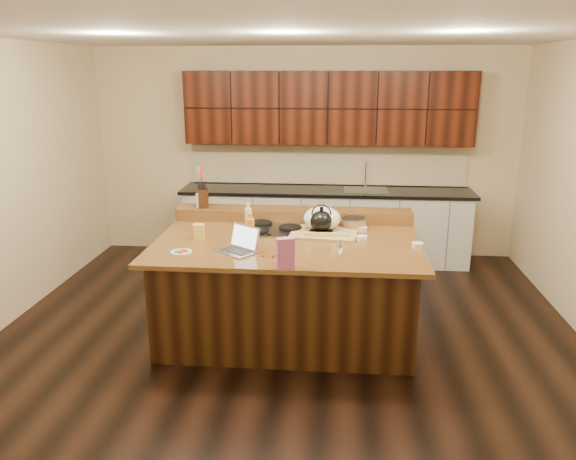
{
  "coord_description": "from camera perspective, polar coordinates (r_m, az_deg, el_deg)",
  "views": [
    {
      "loc": [
        0.44,
        -4.86,
        2.42
      ],
      "look_at": [
        0.0,
        0.05,
        1.0
      ],
      "focal_mm": 35.0,
      "sensor_mm": 36.0,
      "label": 1
    }
  ],
  "objects": [
    {
      "name": "utensil_crock",
      "position": [
        5.88,
        -8.75,
        3.0
      ],
      "size": [
        0.14,
        0.14,
        0.14
      ],
      "primitive_type": "cylinder",
      "rotation": [
        0.0,
        0.0,
        0.18
      ],
      "color": "white",
      "rests_on": "back_ledge"
    },
    {
      "name": "wooden_tray",
      "position": [
        5.31,
        3.53,
        0.84
      ],
      "size": [
        0.66,
        0.52,
        0.25
      ],
      "rotation": [
        0.0,
        0.0,
        -0.12
      ],
      "color": "tan",
      "rests_on": "island"
    },
    {
      "name": "ramekin_b",
      "position": [
        5.13,
        7.49,
        -0.84
      ],
      "size": [
        0.12,
        0.12,
        0.04
      ],
      "primitive_type": "cylinder",
      "rotation": [
        0.0,
        0.0,
        -0.29
      ],
      "color": "white",
      "rests_on": "island"
    },
    {
      "name": "gumdrop_4",
      "position": [
        4.6,
        -0.88,
        -2.84
      ],
      "size": [
        0.02,
        0.02,
        0.02
      ],
      "primitive_type": "ellipsoid",
      "color": "red",
      "rests_on": "island"
    },
    {
      "name": "pink_bag",
      "position": [
        4.35,
        -0.28,
        -2.39
      ],
      "size": [
        0.15,
        0.11,
        0.25
      ],
      "primitive_type": "cube",
      "rotation": [
        0.0,
        0.0,
        0.34
      ],
      "color": "#C05A91",
      "rests_on": "island"
    },
    {
      "name": "kitchen_timer",
      "position": [
        4.92,
        5.34,
        -1.35
      ],
      "size": [
        0.09,
        0.09,
        0.07
      ],
      "primitive_type": "cone",
      "rotation": [
        0.0,
        0.0,
        0.18
      ],
      "color": "silver",
      "rests_on": "island"
    },
    {
      "name": "gumdrop_8",
      "position": [
        4.66,
        -2.5,
        -2.62
      ],
      "size": [
        0.02,
        0.02,
        0.02
      ],
      "primitive_type": "ellipsoid",
      "color": "red",
      "rests_on": "island"
    },
    {
      "name": "candy_plate",
      "position": [
        4.84,
        -10.79,
        -2.22
      ],
      "size": [
        0.23,
        0.23,
        0.01
      ],
      "primitive_type": "cylinder",
      "rotation": [
        0.0,
        0.0,
        -0.38
      ],
      "color": "white",
      "rests_on": "island"
    },
    {
      "name": "strainer_bowl",
      "position": [
        5.49,
        6.68,
        0.58
      ],
      "size": [
        0.25,
        0.25,
        0.09
      ],
      "primitive_type": "cylinder",
      "rotation": [
        0.0,
        0.0,
        0.04
      ],
      "color": "#996B3F",
      "rests_on": "island"
    },
    {
      "name": "back_counter",
      "position": [
        7.24,
        3.93,
        4.56
      ],
      "size": [
        3.7,
        0.66,
        2.4
      ],
      "color": "silver",
      "rests_on": "ground"
    },
    {
      "name": "ramekin_c",
      "position": [
        5.42,
        7.53,
        0.1
      ],
      "size": [
        0.11,
        0.11,
        0.04
      ],
      "primitive_type": "cylinder",
      "rotation": [
        0.0,
        0.0,
        0.16
      ],
      "color": "white",
      "rests_on": "island"
    },
    {
      "name": "gumdrop_6",
      "position": [
        4.63,
        -1.55,
        -2.72
      ],
      "size": [
        0.02,
        0.02,
        0.02
      ],
      "primitive_type": "ellipsoid",
      "color": "red",
      "rests_on": "island"
    },
    {
      "name": "island",
      "position": [
        5.26,
        -0.05,
        -5.77
      ],
      "size": [
        2.4,
        1.6,
        0.92
      ],
      "color": "black",
      "rests_on": "ground"
    },
    {
      "name": "room",
      "position": [
        5.0,
        -0.05,
        3.7
      ],
      "size": [
        5.52,
        5.02,
        2.72
      ],
      "color": "black",
      "rests_on": "ground"
    },
    {
      "name": "gumdrop_3",
      "position": [
        4.6,
        -0.37,
        -2.83
      ],
      "size": [
        0.02,
        0.02,
        0.02
      ],
      "primitive_type": "ellipsoid",
      "color": "#198C26",
      "rests_on": "island"
    },
    {
      "name": "ramekin_a",
      "position": [
        5.01,
        13.03,
        -1.52
      ],
      "size": [
        0.13,
        0.13,
        0.04
      ],
      "primitive_type": "cylinder",
      "rotation": [
        0.0,
        0.0,
        -0.41
      ],
      "color": "white",
      "rests_on": "island"
    },
    {
      "name": "kettle",
      "position": [
        5.22,
        3.4,
        0.92
      ],
      "size": [
        0.26,
        0.26,
        0.19
      ],
      "primitive_type": "ellipsoid",
      "rotation": [
        0.0,
        0.0,
        -0.24
      ],
      "color": "black",
      "rests_on": "cooktop"
    },
    {
      "name": "cooktop",
      "position": [
        5.39,
        0.24,
        0.07
      ],
      "size": [
        0.92,
        0.52,
        0.05
      ],
      "color": "gray",
      "rests_on": "island"
    },
    {
      "name": "gumdrop_7",
      "position": [
        4.67,
        -1.22,
        -2.57
      ],
      "size": [
        0.02,
        0.02,
        0.02
      ],
      "primitive_type": "ellipsoid",
      "color": "#198C26",
      "rests_on": "island"
    },
    {
      "name": "knife_block",
      "position": [
        5.87,
        -8.58,
        3.26
      ],
      "size": [
        0.13,
        0.17,
        0.19
      ],
      "primitive_type": "cube",
      "rotation": [
        0.0,
        0.0,
        0.19
      ],
      "color": "black",
      "rests_on": "back_ledge"
    },
    {
      "name": "vinegar_bottle",
      "position": [
        5.28,
        -4.05,
        0.92
      ],
      "size": [
        0.08,
        0.08,
        0.25
      ],
      "primitive_type": "cylinder",
      "rotation": [
        0.0,
        0.0,
        -0.26
      ],
      "color": "silver",
      "rests_on": "island"
    },
    {
      "name": "gumdrop_2",
      "position": [
        4.75,
        -3.48,
        -2.26
      ],
      "size": [
        0.02,
        0.02,
        0.02
      ],
      "primitive_type": "ellipsoid",
      "color": "red",
      "rests_on": "island"
    },
    {
      "name": "gumdrop_5",
      "position": [
        4.68,
        -1.34,
        -2.54
      ],
      "size": [
        0.02,
        0.02,
        0.02
      ],
      "primitive_type": "ellipsoid",
      "color": "#198C26",
      "rests_on": "island"
    },
    {
      "name": "back_ledge",
      "position": [
        5.76,
        0.58,
        1.59
      ],
      "size": [
        2.4,
        0.3,
        0.12
      ],
      "primitive_type": "cube",
      "color": "black",
      "rests_on": "island"
    },
    {
      "name": "gumdrop_1",
      "position": [
        4.69,
        -0.45,
        -2.49
      ],
      "size": [
        0.02,
        0.02,
        0.02
      ],
      "primitive_type": "ellipsoid",
      "color": "#198C26",
      "rests_on": "island"
    },
    {
      "name": "package_box",
      "position": [
        5.18,
        -9.04,
        -0.17
      ],
      "size": [
        0.11,
        0.08,
        0.14
      ],
      "primitive_type": "cube",
      "rotation": [
        0.0,
        0.0,
        0.16
      ],
      "color": "#E2CE4F",
      "rests_on": "island"
    },
    {
      "name": "green_bowl",
      "position": [
        5.47,
        3.49,
        1.49
      ],
      "size": [
        0.31,
        0.31,
        0.16
      ],
      "primitive_type": "ellipsoid",
      "rotation": [
        0.0,
        0.0,
        -0.06
      ],
      "color": "olive",
      "rests_on": "cooktop"
    },
    {
      "name": "laptop",
      "position": [
        4.79,
        -4.89,
        -1.52
      ],
      "size": [
        0.4,
        0.39,
        0.22
      ],
      "rotation": [
        0.0,
        0.0,
        -0.63
      ],
      "color": "#B7B7BC",
      "rests_on": "island"
    },
    {
      "name": "gumdrop_0",
      "position": [
        4.61,
        0.47,
        -2.8
      ],
      "size": [
        0.02,
        0.02,
        0.02
      ],
      "primitive_type": "ellipsoid",
      "color": "red",
      "rests_on": "island"
    },
    {
      "name": "oil_bottle",
      "position": [
        4.83,
        -3.83,
        -0.39
      ],
      "size": [
        0.09,
        0.09,
        0.27
      ],
      "primitive_type": "cylinder",
      "rotation": [
        0.0,
        0.0,
        0.25
      ],
      "color": "gold",
      "rests_on": "island"
    }
  ]
}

